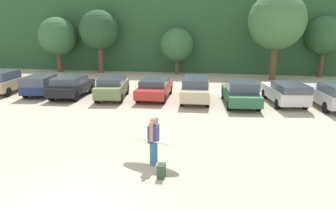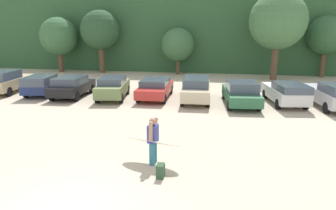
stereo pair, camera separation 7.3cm
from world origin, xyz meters
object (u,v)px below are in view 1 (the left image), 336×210
Objects in this scene: person_adult at (154,138)px; surfboard_cream at (154,142)px; parked_car_white at (285,92)px; parked_car_forest_green at (241,93)px; backpack_dropped at (161,171)px; parked_car_silver at (332,94)px; parked_car_black at (71,86)px; parked_car_champagne at (196,88)px; parked_car_red at (155,88)px; parked_car_navy at (43,84)px; parked_car_tan at (6,81)px; parked_car_olive_green at (112,87)px.

person_adult is 0.75× the size of surfboard_cream.
parked_car_white reaches higher than surfboard_cream.
parked_car_white is 2.07× the size of surfboard_cream.
backpack_dropped is (-3.02, -10.42, -0.56)m from parked_car_forest_green.
backpack_dropped is at bearing 135.59° from parked_car_silver.
parked_car_silver is (17.02, -0.08, 0.04)m from parked_car_black.
parked_car_white is (14.41, 0.34, 0.00)m from parked_car_black.
parked_car_champagne is (8.73, 0.36, 0.06)m from parked_car_black.
parked_car_red is 0.97× the size of parked_car_forest_green.
person_adult reaches higher than parked_car_red.
backpack_dropped is (-0.14, -11.02, -0.62)m from parked_car_champagne.
person_adult is at bearing 139.42° from parked_car_white.
parked_car_navy is 1.02× the size of parked_car_silver.
parked_car_forest_green is (2.88, -0.61, -0.07)m from parked_car_champagne.
person_adult is 3.74× the size of backpack_dropped.
parked_car_black is 13.70m from backpack_dropped.
parked_car_olive_green is at bearing -100.15° from parked_car_tan.
parked_car_champagne reaches higher than backpack_dropped.
parked_car_black is 9.75× the size of backpack_dropped.
parked_car_champagne is 1.00× the size of parked_car_forest_green.
parked_car_white is (16.88, -0.14, 0.02)m from parked_car_navy.
parked_car_black is 3.02m from parked_car_olive_green.
parked_car_navy reaches higher than backpack_dropped.
parked_car_forest_green is 5.42m from parked_car_silver.
person_adult is at bearing 115.33° from backpack_dropped.
parked_car_navy is at bearing -28.50° from surfboard_cream.
parked_car_red reaches higher than surfboard_cream.
parked_car_black reaches higher than parked_car_navy.
parked_car_black is at bearing 83.00° from parked_car_forest_green.
parked_car_silver is 2.15× the size of surfboard_cream.
surfboard_cream is at bearing 131.09° from parked_car_silver.
parked_car_silver is at bearing -127.75° from person_adult.
parked_car_olive_green is (3.02, 0.06, 0.01)m from parked_car_black.
parked_car_tan is 5.53m from parked_car_black.
parked_car_silver is at bearing -100.05° from parked_car_olive_green.
parked_car_silver is 2.87× the size of person_adult.
parked_car_olive_green is at bearing 117.43° from backpack_dropped.
parked_car_tan is 22.54m from parked_car_silver.
surfboard_cream reaches higher than backpack_dropped.
parked_car_tan is 19.92m from parked_car_white.
parked_car_navy is 8.35m from parked_car_red.
parked_car_red is at bearing -86.97° from parked_car_black.
parked_car_olive_green is (8.53, -0.43, -0.09)m from parked_car_tan.
parked_car_champagne reaches higher than surfboard_cream.
parked_car_champagne is 11.04m from backpack_dropped.
parked_car_olive_green reaches higher than parked_car_navy.
parked_car_navy is 19.51m from parked_car_silver.
surfboard_cream is (8.11, -9.62, -0.00)m from parked_car_black.
person_adult is (2.24, -10.35, 0.22)m from parked_car_red.
parked_car_forest_green is 10.78× the size of backpack_dropped.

